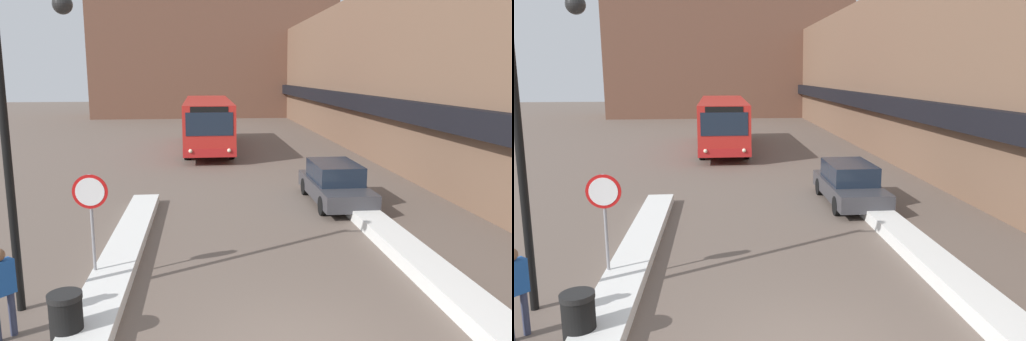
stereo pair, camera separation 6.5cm
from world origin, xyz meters
The scene contains 10 objects.
building_row_right centered at (9.97, 24.00, 4.58)m, with size 5.50×60.00×9.19m.
building_backdrop_far centered at (0.00, 49.35, 7.93)m, with size 26.00×8.00×15.86m.
snow_bank_left centered at (-3.60, 5.26, 0.15)m, with size 0.90×10.51×0.29m.
snow_bank_right centered at (3.60, 5.11, 0.18)m, with size 0.90×12.29×0.37m.
city_bus centered at (-1.17, 23.44, 1.69)m, with size 2.74×12.10×3.07m.
parked_car_front centered at (3.20, 9.68, 0.74)m, with size 1.80×4.69×1.49m.
stop_sign centered at (-3.98, 3.38, 1.81)m, with size 0.76×0.08×2.48m.
street_lamp centered at (-4.89, 2.18, 3.83)m, with size 1.46×0.36×6.15m.
pedestrian centered at (-5.07, 1.07, 1.01)m, with size 0.45×0.47×1.67m.
trash_bin centered at (-3.92, 0.72, 0.48)m, with size 0.59×0.59×0.95m.
Camera 2 is at (-1.46, -7.51, 4.62)m, focal length 35.00 mm.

